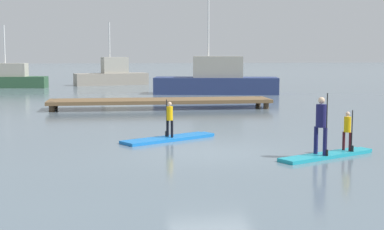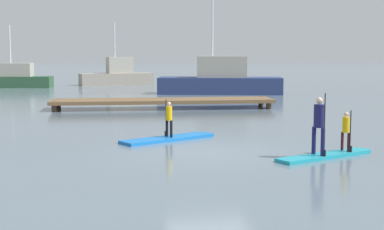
{
  "view_description": "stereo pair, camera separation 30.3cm",
  "coord_description": "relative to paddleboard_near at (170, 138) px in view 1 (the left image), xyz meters",
  "views": [
    {
      "loc": [
        -2.82,
        -16.39,
        3.01
      ],
      "look_at": [
        -0.03,
        3.94,
        0.67
      ],
      "focal_mm": 52.87,
      "sensor_mm": 36.0,
      "label": 1
    },
    {
      "loc": [
        -2.52,
        -16.43,
        3.01
      ],
      "look_at": [
        -0.03,
        3.94,
        0.67
      ],
      "focal_mm": 52.87,
      "sensor_mm": 36.0,
      "label": 2
    }
  ],
  "objects": [
    {
      "name": "ground_plane",
      "position": [
        1.0,
        -2.45,
        -0.05
      ],
      "size": [
        240.0,
        240.0,
        0.0
      ],
      "primitive_type": "plane",
      "color": "slate"
    },
    {
      "name": "trawler_grey_distant",
      "position": [
        -2.02,
        31.37,
        0.8
      ],
      "size": [
        6.58,
        3.29,
        5.47
      ],
      "color": "#9E9384",
      "rests_on": "ground"
    },
    {
      "name": "paddler_adult",
      "position": [
        3.89,
        -3.82,
        0.98
      ],
      "size": [
        0.39,
        0.47,
        1.75
      ],
      "color": "#19194C",
      "rests_on": "paddleboard_far"
    },
    {
      "name": "fishing_boat_green_midground",
      "position": [
        -10.04,
        28.73,
        0.72
      ],
      "size": [
        5.54,
        2.21,
        5.07
      ],
      "color": "#2D5638",
      "rests_on": "ground"
    },
    {
      "name": "paddleboard_far",
      "position": [
        4.17,
        -3.67,
        -0.0
      ],
      "size": [
        3.24,
        1.98,
        0.1
      ],
      "color": "#1E9EB2",
      "rests_on": "ground"
    },
    {
      "name": "floating_dock",
      "position": [
        0.53,
        10.44,
        0.35
      ],
      "size": [
        11.51,
        2.24,
        0.49
      ],
      "color": "brown",
      "rests_on": "ground"
    },
    {
      "name": "fishing_boat_white_large",
      "position": [
        5.26,
        20.07,
        0.89
      ],
      "size": [
        8.88,
        3.92,
        6.88
      ],
      "color": "navy",
      "rests_on": "ground"
    },
    {
      "name": "paddleboard_near",
      "position": [
        0.0,
        0.0,
        0.0
      ],
      "size": [
        3.37,
        2.42,
        0.1
      ],
      "color": "blue",
      "rests_on": "ground"
    },
    {
      "name": "paddler_child_front",
      "position": [
        4.89,
        -3.31,
        0.7
      ],
      "size": [
        0.27,
        0.37,
        1.21
      ],
      "color": "#4C1419",
      "rests_on": "paddleboard_far"
    },
    {
      "name": "paddler_child_solo",
      "position": [
        0.0,
        0.01,
        0.73
      ],
      "size": [
        0.29,
        0.37,
        1.27
      ],
      "color": "black",
      "rests_on": "paddleboard_near"
    }
  ]
}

